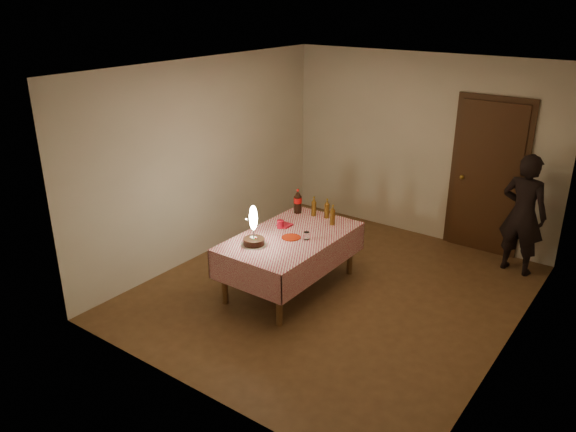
# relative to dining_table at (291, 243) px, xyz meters

# --- Properties ---
(ground) EXTENTS (4.00, 4.50, 0.01)m
(ground) POSITION_rel_dining_table_xyz_m (0.47, 0.22, -0.59)
(ground) COLOR brown
(ground) RESTS_ON ground
(room_shell) EXTENTS (4.04, 4.54, 2.62)m
(room_shell) POSITION_rel_dining_table_xyz_m (0.50, 0.29, 1.06)
(room_shell) COLOR beige
(room_shell) RESTS_ON ground
(dining_table) EXTENTS (1.02, 1.72, 0.69)m
(dining_table) POSITION_rel_dining_table_xyz_m (0.00, 0.00, 0.00)
(dining_table) COLOR brown
(dining_table) RESTS_ON ground
(birthday_cake) EXTENTS (0.30, 0.30, 0.47)m
(birthday_cake) POSITION_rel_dining_table_xyz_m (-0.18, -0.45, 0.23)
(birthday_cake) COLOR white
(birthday_cake) RESTS_ON dining_table
(red_plate) EXTENTS (0.22, 0.22, 0.01)m
(red_plate) POSITION_rel_dining_table_xyz_m (0.04, -0.05, 0.10)
(red_plate) COLOR #B1250C
(red_plate) RESTS_ON dining_table
(red_cup) EXTENTS (0.08, 0.08, 0.10)m
(red_cup) POSITION_rel_dining_table_xyz_m (-0.23, 0.11, 0.14)
(red_cup) COLOR #A70B1D
(red_cup) RESTS_ON dining_table
(clear_cup) EXTENTS (0.07, 0.07, 0.09)m
(clear_cup) POSITION_rel_dining_table_xyz_m (0.21, 0.02, 0.14)
(clear_cup) COLOR white
(clear_cup) RESTS_ON dining_table
(napkin_stack) EXTENTS (0.15, 0.15, 0.02)m
(napkin_stack) POSITION_rel_dining_table_xyz_m (-0.23, 0.19, 0.10)
(napkin_stack) COLOR #B21427
(napkin_stack) RESTS_ON dining_table
(cola_bottle) EXTENTS (0.10, 0.10, 0.32)m
(cola_bottle) POSITION_rel_dining_table_xyz_m (-0.36, 0.65, 0.25)
(cola_bottle) COLOR black
(cola_bottle) RESTS_ON dining_table
(amber_bottle_left) EXTENTS (0.06, 0.06, 0.25)m
(amber_bottle_left) POSITION_rel_dining_table_xyz_m (-0.13, 0.69, 0.21)
(amber_bottle_left) COLOR #5D3A0F
(amber_bottle_left) RESTS_ON dining_table
(amber_bottle_right) EXTENTS (0.06, 0.06, 0.25)m
(amber_bottle_right) POSITION_rel_dining_table_xyz_m (0.22, 0.57, 0.21)
(amber_bottle_right) COLOR #5D3A0F
(amber_bottle_right) RESTS_ON dining_table
(amber_bottle_mid) EXTENTS (0.06, 0.06, 0.25)m
(amber_bottle_mid) POSITION_rel_dining_table_xyz_m (0.04, 0.72, 0.21)
(amber_bottle_mid) COLOR #5D3A0F
(amber_bottle_mid) RESTS_ON dining_table
(photographer) EXTENTS (0.61, 0.47, 1.55)m
(photographer) POSITION_rel_dining_table_xyz_m (2.07, 2.07, 0.18)
(photographer) COLOR black
(photographer) RESTS_ON ground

